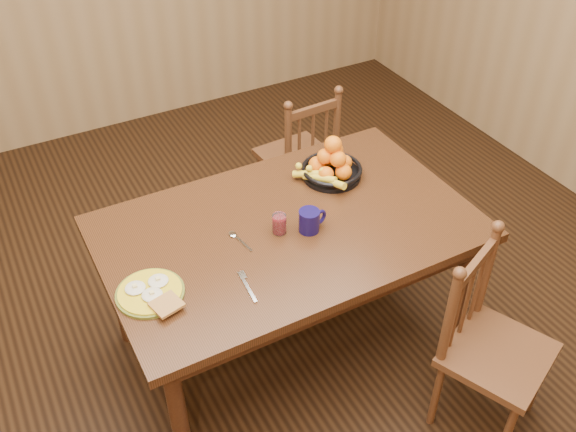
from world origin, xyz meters
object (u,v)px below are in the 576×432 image
breakfast_plate (151,293)px  dining_table (288,240)px  chair_near (490,347)px  chair_far (299,156)px  coffee_mug (310,220)px  fruit_bowl (331,166)px

breakfast_plate → dining_table: bearing=10.2°
dining_table → breakfast_plate: bearing=-169.8°
dining_table → chair_near: bearing=-54.9°
breakfast_plate → chair_far: bearing=39.4°
dining_table → chair_far: (0.55, 0.87, -0.24)m
chair_near → breakfast_plate: (-1.19, 0.64, 0.32)m
breakfast_plate → coffee_mug: size_ratio=2.22×
dining_table → breakfast_plate: breakfast_plate is taller
chair_far → coffee_mug: bearing=59.5°
fruit_bowl → chair_near: bearing=-79.3°
chair_near → fruit_bowl: size_ratio=2.79×
dining_table → fruit_bowl: (0.35, 0.22, 0.15)m
chair_far → breakfast_plate: bearing=36.0°
fruit_bowl → coffee_mug: bearing=-134.0°
coffee_mug → dining_table: bearing=133.3°
coffee_mug → fruit_bowl: 0.41m
dining_table → coffee_mug: coffee_mug is taller
dining_table → chair_far: size_ratio=1.84×
breakfast_plate → fruit_bowl: fruit_bowl is taller
breakfast_plate → fruit_bowl: 1.06m
breakfast_plate → fruit_bowl: (1.01, 0.34, 0.05)m
fruit_bowl → dining_table: bearing=-147.8°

